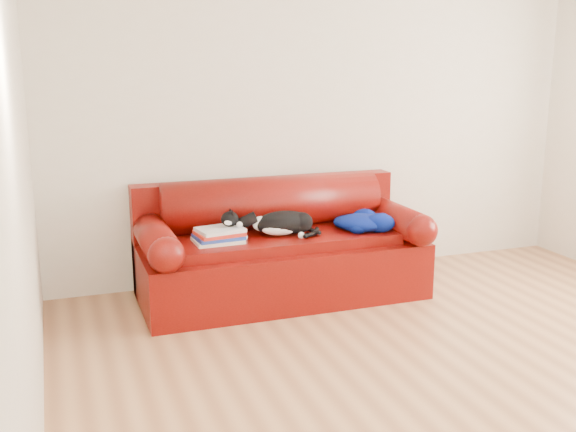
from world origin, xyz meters
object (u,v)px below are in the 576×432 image
(cat, at_px, (282,224))
(blanket, at_px, (363,221))
(sofa_base, at_px, (282,266))
(book_stack, at_px, (219,235))

(cat, xyz_separation_m, blanket, (0.63, -0.05, -0.02))
(sofa_base, xyz_separation_m, cat, (-0.02, -0.07, 0.35))
(cat, relative_size, blanket, 1.21)
(sofa_base, relative_size, cat, 3.57)
(sofa_base, distance_m, cat, 0.35)
(book_stack, bearing_deg, cat, 3.36)
(sofa_base, height_order, blanket, blanket)
(cat, bearing_deg, book_stack, -161.54)
(sofa_base, height_order, cat, cat)
(book_stack, bearing_deg, sofa_base, 10.87)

